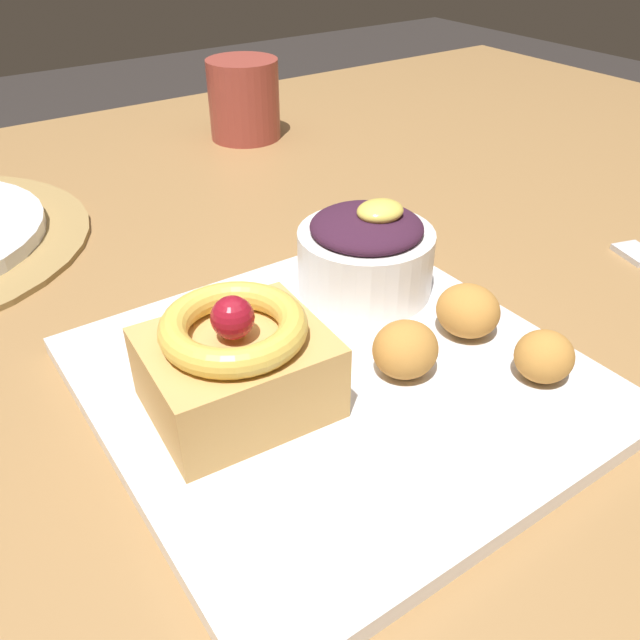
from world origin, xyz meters
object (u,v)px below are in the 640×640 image
(fritter_front, at_px, (405,349))
(cake_slice, at_px, (237,362))
(fritter_middle, at_px, (544,356))
(front_plate, at_px, (338,380))
(coffee_mug, at_px, (244,99))
(berry_ramekin, at_px, (366,253))
(fritter_back, at_px, (468,311))

(fritter_front, bearing_deg, cake_slice, 162.33)
(fritter_middle, bearing_deg, front_plate, 143.41)
(cake_slice, xyz_separation_m, fritter_front, (0.10, -0.03, -0.01))
(front_plate, relative_size, coffee_mug, 3.07)
(berry_ramekin, xyz_separation_m, fritter_back, (0.02, -0.08, -0.01))
(coffee_mug, bearing_deg, fritter_back, -101.09)
(fritter_back, height_order, coffee_mug, coffee_mug)
(berry_ramekin, relative_size, fritter_back, 2.29)
(cake_slice, bearing_deg, berry_ramekin, 23.61)
(berry_ramekin, relative_size, coffee_mug, 1.07)
(front_plate, bearing_deg, berry_ramekin, 43.05)
(berry_ramekin, bearing_deg, coffee_mug, 73.50)
(front_plate, relative_size, fritter_middle, 7.78)
(fritter_middle, distance_m, coffee_mug, 0.53)
(berry_ramekin, relative_size, fritter_middle, 2.71)
(front_plate, bearing_deg, fritter_middle, -36.59)
(fritter_front, relative_size, coffee_mug, 0.45)
(coffee_mug, bearing_deg, front_plate, -112.53)
(front_plate, relative_size, berry_ramekin, 2.87)
(front_plate, bearing_deg, coffee_mug, 67.47)
(berry_ramekin, relative_size, fritter_front, 2.38)
(fritter_front, bearing_deg, fritter_back, 8.42)
(berry_ramekin, height_order, fritter_back, berry_ramekin)
(coffee_mug, bearing_deg, cake_slice, -119.63)
(fritter_middle, bearing_deg, fritter_front, 142.17)
(cake_slice, height_order, fritter_back, cake_slice)
(berry_ramekin, distance_m, fritter_back, 0.09)
(cake_slice, xyz_separation_m, fritter_back, (0.16, -0.02, -0.01))
(berry_ramekin, distance_m, fritter_front, 0.10)
(cake_slice, distance_m, fritter_middle, 0.18)
(fritter_front, bearing_deg, berry_ramekin, 66.14)
(front_plate, relative_size, fritter_front, 6.84)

